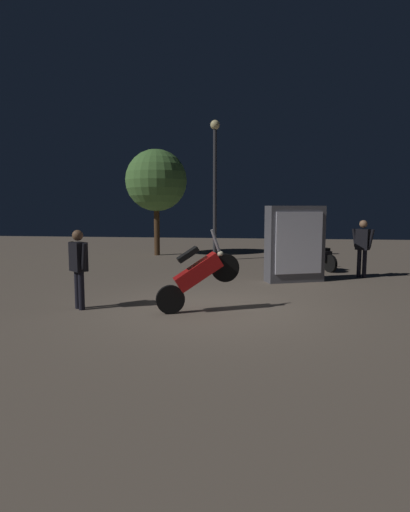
{
  "coord_description": "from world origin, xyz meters",
  "views": [
    {
      "loc": [
        0.96,
        -8.38,
        2.04
      ],
      "look_at": [
        -0.28,
        0.66,
        1.0
      ],
      "focal_mm": 29.6,
      "sensor_mm": 36.0,
      "label": 1
    }
  ],
  "objects": [
    {
      "name": "kiosk_billboard",
      "position": [
        1.85,
        3.46,
        1.05
      ],
      "size": [
        1.67,
        1.04,
        2.1
      ],
      "rotation": [
        0.0,
        0.0,
        3.51
      ],
      "color": "#595960",
      "rests_on": "ground_plane"
    },
    {
      "name": "motorcycle_red_foreground",
      "position": [
        -0.28,
        -0.34,
        0.74
      ],
      "size": [
        1.58,
        0.69,
        1.63
      ],
      "rotation": [
        0.0,
        0.0,
        0.37
      ],
      "color": "black",
      "rests_on": "ground_plane"
    },
    {
      "name": "person_bystander_far",
      "position": [
        -2.69,
        -0.42,
        0.95
      ],
      "size": [
        0.57,
        0.48,
        1.61
      ],
      "rotation": [
        0.0,
        0.0,
        4.04
      ],
      "color": "black",
      "rests_on": "ground_plane"
    },
    {
      "name": "person_rider_beside",
      "position": [
        3.86,
        4.42,
        1.01
      ],
      "size": [
        0.61,
        0.44,
        1.69
      ],
      "rotation": [
        0.0,
        0.0,
        4.14
      ],
      "color": "black",
      "rests_on": "ground_plane"
    },
    {
      "name": "streetlamp_far",
      "position": [
        -0.89,
        7.88,
        3.36
      ],
      "size": [
        0.36,
        0.36,
        5.34
      ],
      "color": "#38383D",
      "rests_on": "ground_plane"
    },
    {
      "name": "ground_plane",
      "position": [
        0.0,
        0.0,
        0.0
      ],
      "size": [
        40.0,
        40.0,
        0.0
      ],
      "primitive_type": "plane",
      "color": "#756656"
    },
    {
      "name": "motorcycle_black_parked_left",
      "position": [
        2.79,
        5.79,
        0.44
      ],
      "size": [
        1.01,
        1.43,
        1.11
      ],
      "rotation": [
        0.0,
        0.0,
        2.16
      ],
      "color": "black",
      "rests_on": "ground_plane"
    },
    {
      "name": "tree_left_bg",
      "position": [
        -3.58,
        9.38,
        3.19
      ],
      "size": [
        2.62,
        2.62,
        4.52
      ],
      "color": "#4C331E",
      "rests_on": "ground_plane"
    }
  ]
}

